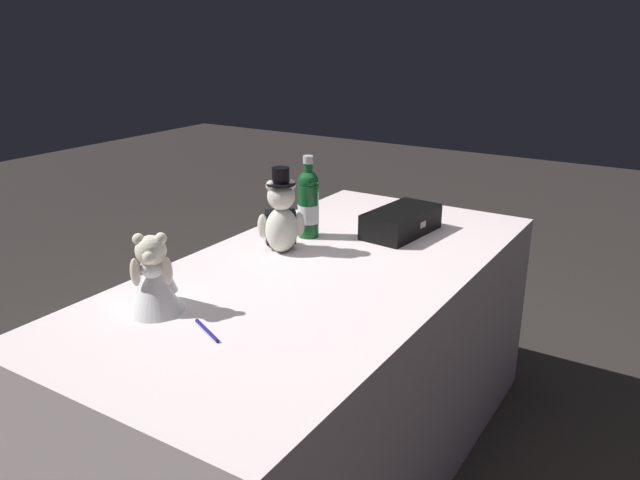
% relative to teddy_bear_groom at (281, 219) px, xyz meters
% --- Properties ---
extents(ground_plane, '(12.00, 12.00, 0.00)m').
position_rel_teddy_bear_groom_xyz_m(ground_plane, '(-0.08, -0.21, -0.89)').
color(ground_plane, '#2D2826').
extents(reception_table, '(1.88, 0.91, 0.77)m').
position_rel_teddy_bear_groom_xyz_m(reception_table, '(-0.08, -0.21, -0.50)').
color(reception_table, white).
rests_on(reception_table, ground_plane).
extents(teddy_bear_groom, '(0.16, 0.15, 0.31)m').
position_rel_teddy_bear_groom_xyz_m(teddy_bear_groom, '(0.00, 0.00, 0.00)').
color(teddy_bear_groom, silver).
rests_on(teddy_bear_groom, reception_table).
extents(teddy_bear_bride, '(0.20, 0.19, 0.23)m').
position_rel_teddy_bear_groom_xyz_m(teddy_bear_bride, '(-0.59, 0.02, -0.02)').
color(teddy_bear_bride, white).
rests_on(teddy_bear_bride, reception_table).
extents(champagne_bottle, '(0.08, 0.08, 0.31)m').
position_rel_teddy_bear_groom_xyz_m(champagne_bottle, '(0.18, 0.01, 0.01)').
color(champagne_bottle, '#135323').
rests_on(champagne_bottle, reception_table).
extents(signing_pen, '(0.07, 0.14, 0.01)m').
position_rel_teddy_bear_groom_xyz_m(signing_pen, '(-0.62, -0.20, -0.11)').
color(signing_pen, navy).
rests_on(signing_pen, reception_table).
extents(gift_case_black, '(0.35, 0.21, 0.10)m').
position_rel_teddy_bear_groom_xyz_m(gift_case_black, '(0.40, -0.28, -0.07)').
color(gift_case_black, black).
rests_on(gift_case_black, reception_table).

